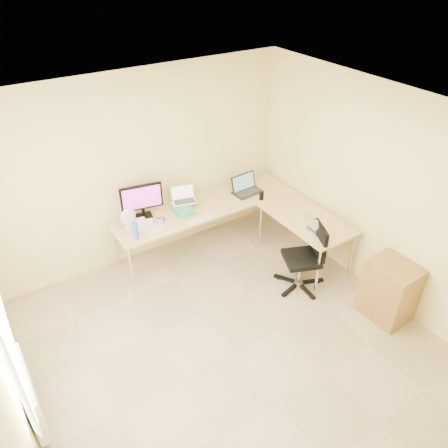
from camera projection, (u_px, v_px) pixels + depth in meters
floor at (236, 352)px, 4.82m from camera, size 4.50×4.50×0.00m
ceiling at (241, 130)px, 3.38m from camera, size 4.50×4.50×0.00m
wall_back at (141, 170)px, 5.67m from camera, size 4.50×0.00×4.50m
wall_right at (387, 200)px, 5.04m from camera, size 0.00×4.50×4.50m
desk_main at (206, 227)px, 6.24m from camera, size 2.65×0.70×0.73m
desk_return at (304, 240)px, 5.98m from camera, size 0.70×1.30×0.73m
monitor at (142, 201)px, 5.67m from camera, size 0.58×0.27×0.47m
book_stack at (183, 210)px, 5.88m from camera, size 0.23×0.31×0.05m
laptop_center at (184, 195)px, 5.94m from camera, size 0.39×0.33×0.22m
laptop_black at (248, 185)px, 6.25m from camera, size 0.44×0.34×0.26m
keyboard at (200, 220)px, 5.71m from camera, size 0.39×0.12×0.02m
mouse at (225, 211)px, 5.88m from camera, size 0.10×0.08×0.03m
mug at (150, 223)px, 5.59m from camera, size 0.12×0.12×0.09m
cd_stack at (161, 221)px, 5.67m from camera, size 0.18×0.18×0.03m
water_bottle at (135, 230)px, 5.31m from camera, size 0.09×0.09×0.24m
papers at (151, 227)px, 5.58m from camera, size 0.34×0.38×0.01m
white_box at (138, 223)px, 5.59m from camera, size 0.22×0.17×0.07m
desk_fan at (127, 219)px, 5.50m from camera, size 0.26×0.26×0.27m
black_cup at (262, 196)px, 6.13m from camera, size 0.07×0.07×0.11m
laptop_return at (317, 223)px, 5.48m from camera, size 0.31×0.25×0.20m
office_chair at (302, 255)px, 5.47m from camera, size 0.72×0.72×0.92m
cabinet at (389, 291)px, 5.12m from camera, size 0.47×0.58×0.77m
radiator at (30, 393)px, 4.00m from camera, size 0.09×0.80×0.55m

